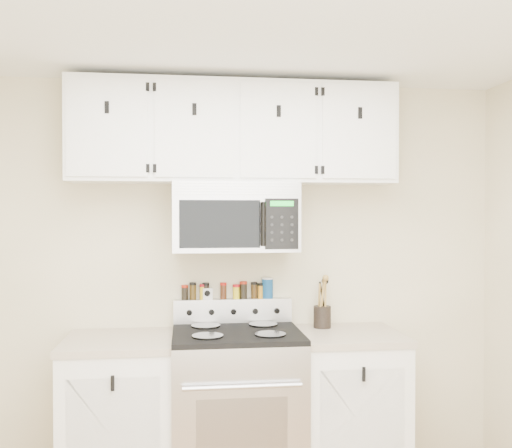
% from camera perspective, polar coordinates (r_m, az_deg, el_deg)
% --- Properties ---
extents(back_wall, '(3.50, 0.01, 2.50)m').
position_cam_1_polar(back_wall, '(3.73, -2.38, -5.12)').
color(back_wall, '#B7AE89').
rests_on(back_wall, floor).
extents(range, '(0.76, 0.65, 1.10)m').
position_cam_1_polar(range, '(3.59, -1.93, -17.89)').
color(range, '#B7B7BA').
rests_on(range, floor).
extents(base_cabinet_left, '(0.64, 0.62, 0.92)m').
position_cam_1_polar(base_cabinet_left, '(3.62, -13.48, -18.14)').
color(base_cabinet_left, white).
rests_on(base_cabinet_left, floor).
extents(base_cabinet_right, '(0.64, 0.62, 0.92)m').
position_cam_1_polar(base_cabinet_right, '(3.74, 9.15, -17.52)').
color(base_cabinet_right, white).
rests_on(base_cabinet_right, floor).
extents(microwave, '(0.76, 0.44, 0.42)m').
position_cam_1_polar(microwave, '(3.52, -2.12, 0.70)').
color(microwave, '#9E9EA3').
rests_on(microwave, back_wall).
extents(upper_cabinets, '(2.00, 0.35, 0.62)m').
position_cam_1_polar(upper_cabinets, '(3.58, -2.17, 9.06)').
color(upper_cabinets, white).
rests_on(upper_cabinets, back_wall).
extents(utensil_crock, '(0.11, 0.11, 0.32)m').
position_cam_1_polar(utensil_crock, '(3.72, 6.64, -9.03)').
color(utensil_crock, black).
rests_on(utensil_crock, base_cabinet_right).
extents(kitchen_timer, '(0.07, 0.06, 0.07)m').
position_cam_1_polar(kitchen_timer, '(3.70, -4.92, -6.95)').
color(kitchen_timer, silver).
rests_on(kitchen_timer, range).
extents(salt_canister, '(0.07, 0.07, 0.13)m').
position_cam_1_polar(salt_canister, '(3.73, 1.15, -6.40)').
color(salt_canister, navy).
rests_on(salt_canister, range).
extents(spice_jar_0, '(0.04, 0.04, 0.09)m').
position_cam_1_polar(spice_jar_0, '(3.70, -7.14, -6.79)').
color(spice_jar_0, black).
rests_on(spice_jar_0, range).
extents(spice_jar_1, '(0.04, 0.04, 0.11)m').
position_cam_1_polar(spice_jar_1, '(3.70, -6.33, -6.66)').
color(spice_jar_1, '#3E2C0F').
rests_on(spice_jar_1, range).
extents(spice_jar_2, '(0.04, 0.04, 0.10)m').
position_cam_1_polar(spice_jar_2, '(3.70, -5.35, -6.75)').
color(spice_jar_2, gold).
rests_on(spice_jar_2, range).
extents(spice_jar_3, '(0.05, 0.05, 0.11)m').
position_cam_1_polar(spice_jar_3, '(3.70, -5.04, -6.68)').
color(spice_jar_3, black).
rests_on(spice_jar_3, range).
extents(spice_jar_4, '(0.04, 0.04, 0.11)m').
position_cam_1_polar(spice_jar_4, '(3.70, -3.28, -6.67)').
color(spice_jar_4, '#432010').
rests_on(spice_jar_4, range).
extents(spice_jar_5, '(0.04, 0.04, 0.09)m').
position_cam_1_polar(spice_jar_5, '(3.71, -1.99, -6.76)').
color(spice_jar_5, yellow).
rests_on(spice_jar_5, range).
extents(spice_jar_6, '(0.05, 0.05, 0.11)m').
position_cam_1_polar(spice_jar_6, '(3.71, -1.27, -6.60)').
color(spice_jar_6, black).
rests_on(spice_jar_6, range).
extents(spice_jar_7, '(0.04, 0.04, 0.11)m').
position_cam_1_polar(spice_jar_7, '(3.72, -0.19, -6.63)').
color(spice_jar_7, '#3B260E').
rests_on(spice_jar_7, range).
extents(spice_jar_8, '(0.04, 0.04, 0.10)m').
position_cam_1_polar(spice_jar_8, '(3.73, 0.46, -6.68)').
color(spice_jar_8, orange).
rests_on(spice_jar_8, range).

